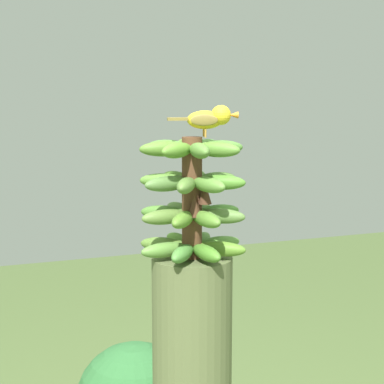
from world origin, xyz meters
The scene contains 2 objects.
banana_bunch centered at (0.00, 0.00, 1.17)m, with size 0.30×0.30×0.33m.
perched_bird centered at (-0.04, 0.02, 1.39)m, with size 0.19×0.07×0.08m.
Camera 1 is at (0.62, 1.63, 1.45)m, focal length 61.15 mm.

